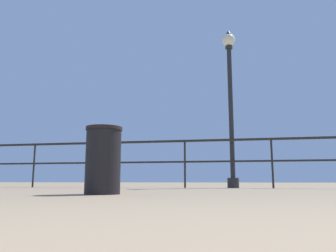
{
  "coord_description": "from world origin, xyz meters",
  "views": [
    {
      "loc": [
        0.15,
        -0.25,
        0.16
      ],
      "look_at": [
        -1.23,
        6.64,
        1.33
      ],
      "focal_mm": 35.2,
      "sensor_mm": 36.0,
      "label": 1
    }
  ],
  "objects": [
    {
      "name": "seagull_on_rail",
      "position": [
        -2.97,
        7.14,
        1.16
      ],
      "size": [
        0.38,
        0.15,
        0.18
      ],
      "color": "white",
      "rests_on": "pier_railing"
    },
    {
      "name": "trash_bin",
      "position": [
        -1.39,
        3.47,
        0.4
      ],
      "size": [
        0.44,
        0.44,
        0.8
      ],
      "color": "black",
      "rests_on": "ground_plane"
    },
    {
      "name": "pier_railing",
      "position": [
        0.0,
        7.14,
        0.79
      ],
      "size": [
        20.85,
        0.05,
        1.08
      ],
      "color": "black",
      "rests_on": "ground_plane"
    },
    {
      "name": "lamppost_center",
      "position": [
        0.11,
        7.3,
        2.15
      ],
      "size": [
        0.31,
        0.31,
        3.72
      ],
      "color": "#242225",
      "rests_on": "ground_plane"
    }
  ]
}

